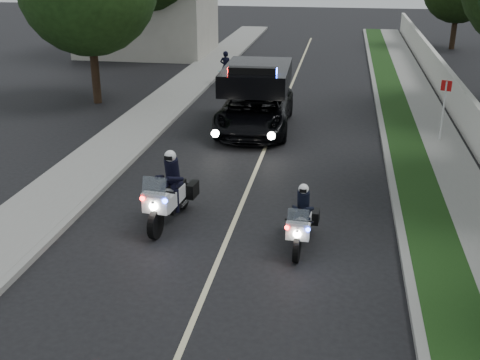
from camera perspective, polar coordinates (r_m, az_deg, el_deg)
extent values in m
plane|color=black|center=(13.13, -2.24, -8.07)|extent=(120.00, 120.00, 0.00)
cube|color=gray|center=(22.16, 13.69, 4.14)|extent=(0.20, 60.00, 0.15)
cube|color=#193814|center=(22.22, 15.49, 4.02)|extent=(1.20, 60.00, 0.16)
cube|color=gray|center=(22.40, 18.80, 3.78)|extent=(1.40, 60.00, 0.16)
cube|color=beige|center=(22.40, 21.53, 5.22)|extent=(0.22, 60.00, 1.50)
cube|color=gray|center=(23.05, -7.13, 5.26)|extent=(0.20, 60.00, 0.15)
cube|color=gray|center=(23.38, -9.72, 5.36)|extent=(2.00, 60.00, 0.16)
cube|color=#BFB78C|center=(22.26, 3.08, 4.62)|extent=(0.12, 50.00, 0.01)
imported|color=black|center=(22.69, 1.47, 4.97)|extent=(2.81, 5.74, 2.75)
imported|color=black|center=(29.96, -1.38, 9.08)|extent=(0.70, 1.62, 0.82)
imported|color=black|center=(29.96, -1.38, 9.08)|extent=(0.57, 0.39, 1.54)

